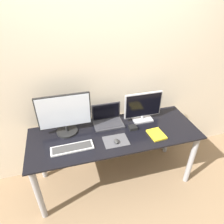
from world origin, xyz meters
TOP-DOWN VIEW (x-y plane):
  - ground_plane at (0.00, 0.00)m, footprint 12.00×12.00m
  - wall_back at (0.00, 0.75)m, footprint 7.00×0.05m
  - desk at (0.00, 0.34)m, footprint 1.87×0.68m
  - monitor_left at (-0.51, 0.51)m, footprint 0.56×0.23m
  - monitor_right at (0.39, 0.51)m, footprint 0.45×0.16m
  - laptop at (-0.03, 0.55)m, footprint 0.34×0.22m
  - keyboard at (-0.48, 0.22)m, footprint 0.43×0.14m
  - mousepad at (-0.03, 0.21)m, footprint 0.26×0.20m
  - mouse at (-0.03, 0.18)m, footprint 0.04×0.07m
  - book at (0.43, 0.19)m, footprint 0.17×0.21m
  - power_brick at (0.22, 0.36)m, footprint 0.09×0.08m

SIDE VIEW (x-z plane):
  - ground_plane at x=0.00m, z-range 0.00..0.00m
  - desk at x=0.00m, z-range 0.24..0.99m
  - mousepad at x=-0.03m, z-range 0.75..0.76m
  - keyboard at x=-0.48m, z-range 0.75..0.77m
  - book at x=0.43m, z-range 0.75..0.77m
  - power_brick at x=0.22m, z-range 0.75..0.79m
  - mouse at x=-0.03m, z-range 0.76..0.79m
  - laptop at x=-0.03m, z-range 0.70..0.92m
  - monitor_right at x=0.39m, z-range 0.75..1.10m
  - monitor_left at x=-0.51m, z-range 0.75..1.21m
  - wall_back at x=0.00m, z-range 0.00..2.50m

